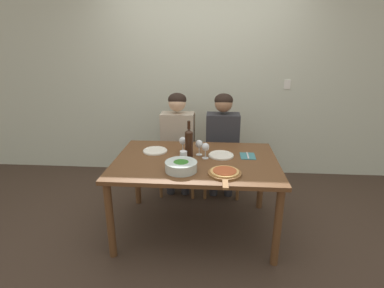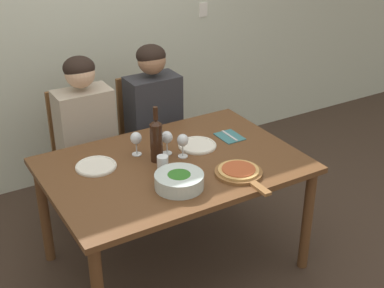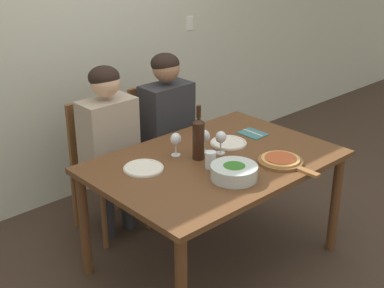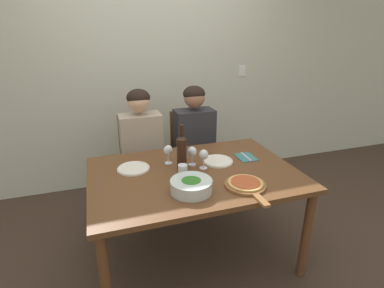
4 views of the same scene
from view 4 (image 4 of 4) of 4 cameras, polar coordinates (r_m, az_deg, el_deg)
name	(u,v)px [view 4 (image 4 of 4)]	position (r m, az deg, el deg)	size (l,w,h in m)	color
ground_plane	(194,253)	(2.62, 0.37, -20.07)	(40.00, 40.00, 0.00)	#3D2D23
back_wall	(151,66)	(3.42, -7.73, 14.57)	(10.00, 0.06, 2.70)	beige
dining_table	(194,182)	(2.24, 0.40, -7.24)	(1.50, 1.04, 0.74)	brown
chair_left	(141,160)	(3.02, -9.67, -2.98)	(0.42, 0.42, 0.95)	brown
chair_right	(191,153)	(3.13, -0.14, -1.79)	(0.42, 0.42, 0.95)	brown
person_woman	(142,142)	(2.83, -9.59, 0.44)	(0.47, 0.51, 1.23)	#28282D
person_man	(195,136)	(2.95, 0.54, 1.58)	(0.47, 0.51, 1.23)	#28282D
wine_bottle	(182,152)	(2.19, -1.96, -1.46)	(0.07, 0.07, 0.35)	black
broccoli_bowl	(191,186)	(1.94, -0.15, -7.94)	(0.27, 0.27, 0.09)	silver
dinner_plate_left	(133,168)	(2.28, -11.09, -4.56)	(0.24, 0.24, 0.02)	silver
dinner_plate_right	(218,161)	(2.37, 4.94, -3.23)	(0.24, 0.24, 0.02)	silver
pizza_on_board	(246,185)	(2.04, 10.25, -7.64)	(0.28, 0.42, 0.04)	brown
wine_glass_left	(168,151)	(2.31, -4.57, -1.34)	(0.07, 0.07, 0.15)	silver
wine_glass_right	(204,156)	(2.22, 2.23, -2.21)	(0.07, 0.07, 0.15)	silver
wine_glass_centre	(192,152)	(2.27, 0.01, -1.61)	(0.07, 0.07, 0.15)	silver
water_tumbler	(183,172)	(2.09, -1.78, -5.29)	(0.07, 0.07, 0.10)	silver
fork_on_napkin	(246,157)	(2.49, 10.24, -2.48)	(0.14, 0.18, 0.01)	#387075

